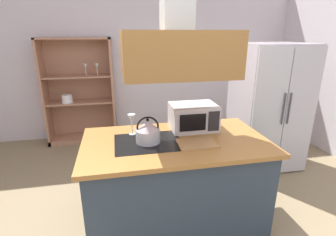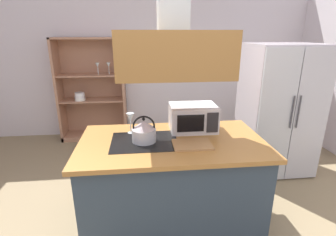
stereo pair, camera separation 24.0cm
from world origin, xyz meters
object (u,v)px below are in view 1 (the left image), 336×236
object	(u,v)px
refrigerator	(268,107)
kettle	(148,132)
cutting_board	(197,144)
wine_glass_on_counter	(132,120)
dish_cabinet	(80,97)
microwave	(193,117)

from	to	relation	value
refrigerator	kettle	size ratio (longest dim) A/B	7.06
kettle	cutting_board	distance (m)	0.45
cutting_board	kettle	bearing A→B (deg)	162.06
refrigerator	kettle	distance (m)	2.06
refrigerator	wine_glass_on_counter	bearing A→B (deg)	-158.95
dish_cabinet	cutting_board	size ratio (longest dim) A/B	5.21
dish_cabinet	cutting_board	distance (m)	2.85
dish_cabinet	wine_glass_on_counter	xyz separation A→B (m)	(0.75, -2.18, 0.27)
refrigerator	wine_glass_on_counter	distance (m)	2.08
refrigerator	dish_cabinet	size ratio (longest dim) A/B	0.97
microwave	dish_cabinet	bearing A→B (deg)	122.51
refrigerator	dish_cabinet	world-z (taller)	dish_cabinet
refrigerator	cutting_board	bearing A→B (deg)	-141.70
kettle	wine_glass_on_counter	distance (m)	0.26
refrigerator	dish_cabinet	distance (m)	3.04
dish_cabinet	microwave	xyz separation A→B (m)	(1.37, -2.15, 0.25)
kettle	dish_cabinet	bearing A→B (deg)	109.98
refrigerator	wine_glass_on_counter	world-z (taller)	refrigerator
microwave	cutting_board	bearing A→B (deg)	-101.70
microwave	refrigerator	bearing A→B (deg)	28.55
refrigerator	microwave	xyz separation A→B (m)	(-1.31, -0.71, 0.17)
kettle	microwave	distance (m)	0.56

